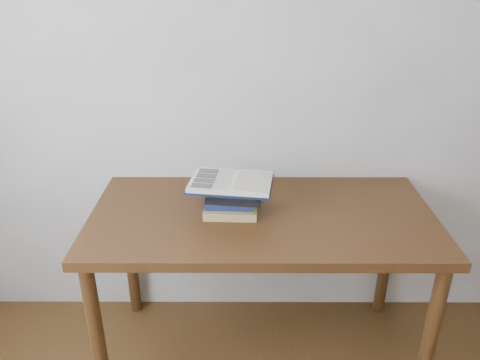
{
  "coord_description": "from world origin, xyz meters",
  "views": [
    {
      "loc": [
        -0.11,
        -0.39,
        1.79
      ],
      "look_at": [
        -0.11,
        1.38,
        0.95
      ],
      "focal_mm": 35.0,
      "sensor_mm": 36.0,
      "label": 1
    }
  ],
  "objects": [
    {
      "name": "room_shell",
      "position": [
        -0.08,
        0.01,
        1.63
      ],
      "size": [
        3.54,
        3.54,
        2.62
      ],
      "color": "silver",
      "rests_on": "ground"
    },
    {
      "name": "desk",
      "position": [
        -0.02,
        1.38,
        0.7
      ],
      "size": [
        1.49,
        0.74,
        0.8
      ],
      "color": "#402310",
      "rests_on": "ground"
    },
    {
      "name": "book_stack",
      "position": [
        -0.15,
        1.39,
        0.86
      ],
      "size": [
        0.26,
        0.19,
        0.13
      ],
      "color": "tan",
      "rests_on": "desk"
    },
    {
      "name": "open_book",
      "position": [
        -0.15,
        1.39,
        0.94
      ],
      "size": [
        0.38,
        0.29,
        0.03
      ],
      "rotation": [
        0.0,
        0.0,
        -0.13
      ],
      "color": "black",
      "rests_on": "book_stack"
    }
  ]
}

